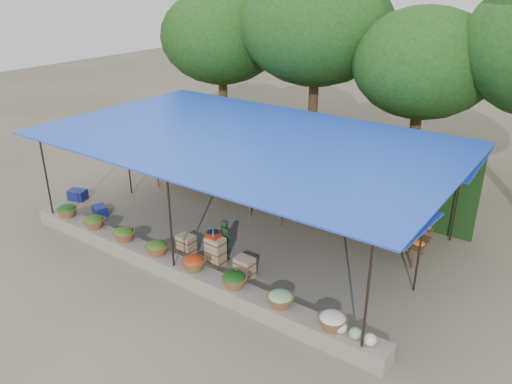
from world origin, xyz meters
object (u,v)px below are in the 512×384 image
Objects in this scene: vendor_seated at (225,239)px; weighing_scale at (213,234)px; blue_crate_front at (100,211)px; crate_counter at (215,254)px; blue_crate_back at (78,195)px.

weighing_scale is at bearing 99.08° from vendor_seated.
weighing_scale is 4.68m from blue_crate_front.
crate_counter is 2.20× the size of vendor_seated.
weighing_scale reaches higher than blue_crate_front.
weighing_scale is at bearing -22.12° from blue_crate_back.
crate_counter is at bearing 102.76° from vendor_seated.
blue_crate_front is at bearing -29.59° from blue_crate_back.
crate_counter is 6.19m from blue_crate_back.
weighing_scale is (-0.03, 0.00, 0.54)m from crate_counter.
blue_crate_back reaches higher than blue_crate_front.
blue_crate_back is at bearing -172.16° from blue_crate_front.
vendor_seated reaches higher than blue_crate_front.
blue_crate_back is (-1.52, 0.32, 0.02)m from blue_crate_front.
crate_counter is at bearing -22.10° from blue_crate_back.
weighing_scale is at bearing 17.81° from blue_crate_front.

